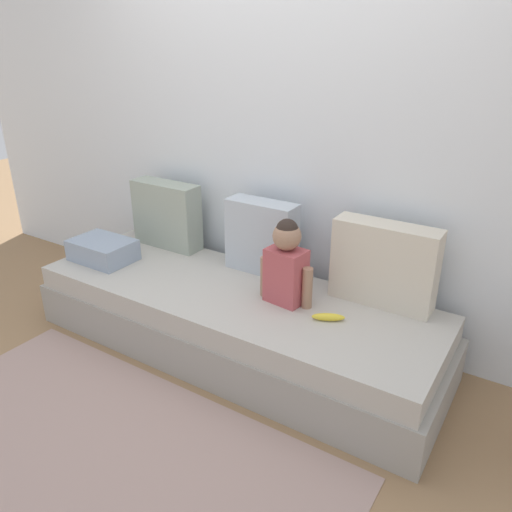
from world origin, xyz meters
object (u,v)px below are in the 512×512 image
Objects in this scene: throw_pillow_center at (262,237)px; throw_pillow_right at (384,265)px; throw_pillow_left at (167,215)px; banana at (328,317)px; folded_blanket at (103,250)px; toddler at (286,263)px; couch at (233,320)px.

throw_pillow_right is at bearing 0.00° from throw_pillow_center.
throw_pillow_left is 1.43m from banana.
banana is (0.61, -0.33, -0.20)m from throw_pillow_center.
banana is 0.42× the size of folded_blanket.
throw_pillow_left is 1.12m from toddler.
throw_pillow_center is at bearing 151.55° from banana.
throw_pillow_center is (0.00, 0.32, 0.42)m from couch.
banana is (-0.16, -0.33, -0.21)m from throw_pillow_right.
toddler is at bearing -149.16° from throw_pillow_right.
toddler reaches higher than folded_blanket.
throw_pillow_right is at bearing 0.00° from throw_pillow_left.
couch is at bearing -90.00° from throw_pillow_center.
throw_pillow_right is (0.77, 0.00, 0.00)m from throw_pillow_center.
toddler is at bearing 8.76° from couch.
throw_pillow_right is at bearing 22.38° from couch.
toddler is 1.19× the size of folded_blanket.
throw_pillow_right is 1.39× the size of folded_blanket.
toddler is (0.32, -0.27, 0.01)m from throw_pillow_center.
toddler reaches higher than throw_pillow_right.
throw_pillow_center is at bearing 140.31° from toddler.
throw_pillow_left is 0.49m from folded_blanket.
throw_pillow_left is at bearing 180.00° from throw_pillow_right.
banana is at bearing -1.41° from couch.
throw_pillow_right reaches higher than folded_blanket.
banana reaches higher than couch.
throw_pillow_center is 0.81× the size of throw_pillow_right.
folded_blanket is (-1.57, -0.09, 0.05)m from banana.
throw_pillow_left is at bearing 157.62° from couch.
throw_pillow_center is at bearing 90.00° from couch.
throw_pillow_right reaches higher than couch.
throw_pillow_left is at bearing 166.24° from toddler.
banana is at bearing 3.25° from folded_blanket.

